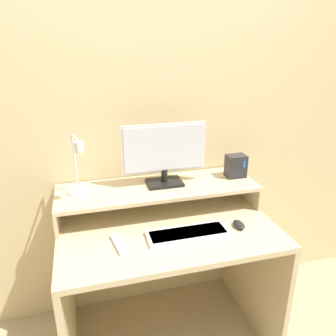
{
  "coord_description": "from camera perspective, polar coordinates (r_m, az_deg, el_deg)",
  "views": [
    {
      "loc": [
        -0.4,
        -1.1,
        1.68
      ],
      "look_at": [
        0.02,
        0.41,
        1.09
      ],
      "focal_mm": 35.0,
      "sensor_mm": 36.0,
      "label": 1
    }
  ],
  "objects": [
    {
      "name": "wall_back",
      "position": [
        1.97,
        -3.33,
        8.15
      ],
      "size": [
        6.0,
        0.05,
        2.5
      ],
      "color": "beige",
      "rests_on": "ground_plane"
    },
    {
      "name": "desk",
      "position": [
        1.91,
        -0.21,
        -15.96
      ],
      "size": [
        1.14,
        0.74,
        0.77
      ],
      "color": "beige",
      "rests_on": "ground_plane"
    },
    {
      "name": "monitor_shelf",
      "position": [
        1.88,
        -1.73,
        -3.77
      ],
      "size": [
        1.14,
        0.36,
        0.15
      ],
      "color": "beige",
      "rests_on": "desk"
    },
    {
      "name": "monitor",
      "position": [
        1.83,
        -0.66,
        2.66
      ],
      "size": [
        0.48,
        0.14,
        0.35
      ],
      "color": "black",
      "rests_on": "monitor_shelf"
    },
    {
      "name": "desk_lamp",
      "position": [
        1.77,
        -15.45,
        -0.56
      ],
      "size": [
        0.12,
        0.23,
        0.33
      ],
      "color": "silver",
      "rests_on": "monitor_shelf"
    },
    {
      "name": "router_dock",
      "position": [
        2.02,
        11.72,
        0.34
      ],
      "size": [
        0.12,
        0.09,
        0.14
      ],
      "color": "#28282D",
      "rests_on": "monitor_shelf"
    },
    {
      "name": "keyboard",
      "position": [
        1.69,
        3.49,
        -11.28
      ],
      "size": [
        0.42,
        0.14,
        0.02
      ],
      "color": "white",
      "rests_on": "desk"
    },
    {
      "name": "mouse",
      "position": [
        1.79,
        12.23,
        -9.61
      ],
      "size": [
        0.05,
        0.09,
        0.03
      ],
      "color": "black",
      "rests_on": "desk"
    },
    {
      "name": "remote_control",
      "position": [
        1.63,
        -8.47,
        -12.95
      ],
      "size": [
        0.07,
        0.18,
        0.02
      ],
      "color": "white",
      "rests_on": "desk"
    }
  ]
}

